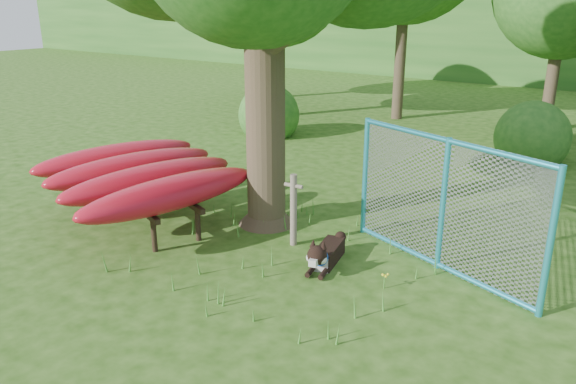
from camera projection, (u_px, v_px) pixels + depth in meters
The scene contains 9 objects.
ground at pixel (229, 276), 8.14m from camera, with size 80.00×80.00×0.00m, color #21460E.
wooden_post at pixel (294, 208), 9.00m from camera, with size 0.33×0.12×1.20m.
kayak_rack at pixel (141, 174), 9.99m from camera, with size 3.94×4.25×1.14m.
husky_dog at pixel (325, 254), 8.38m from camera, with size 0.52×1.26×0.56m.
fence_section at pixel (443, 205), 8.09m from camera, with size 3.24×1.24×3.32m.
wildflower_clump at pixel (385, 276), 7.74m from camera, with size 0.11×0.10×0.23m.
bg_tree_f at pixel (272, 2), 21.89m from camera, with size 3.60×3.60×5.55m.
shrub_left at pixel (269, 135), 16.67m from camera, with size 1.80×1.80×1.80m, color #275D1E.
shrub_mid at pixel (529, 161), 13.97m from camera, with size 1.80×1.80×1.80m, color #275D1E.
Camera 1 is at (4.95, -5.44, 3.80)m, focal length 35.00 mm.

